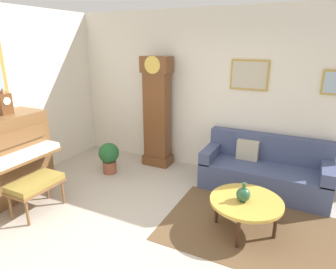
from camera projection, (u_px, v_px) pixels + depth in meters
ground_plane at (135, 241)px, 3.50m from camera, size 6.40×6.00×0.10m
wall_back at (206, 92)px, 5.10m from camera, size 5.30×0.13×2.80m
area_rug at (248, 229)px, 3.65m from camera, size 2.10×1.50×0.01m
piano_bench at (36, 185)px, 3.93m from camera, size 0.42×0.70×0.48m
grandfather_clock at (157, 115)px, 5.33m from camera, size 0.52×0.34×2.03m
couch at (264, 170)px, 4.58m from camera, size 1.90×0.80×0.84m
coffee_table at (246, 202)px, 3.52m from camera, size 0.88×0.88×0.42m
mantel_clock at (4, 103)px, 4.12m from camera, size 0.13×0.18×0.38m
green_jug at (243, 194)px, 3.47m from camera, size 0.17×0.17×0.24m
potted_plant at (109, 156)px, 5.14m from camera, size 0.36×0.36×0.56m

